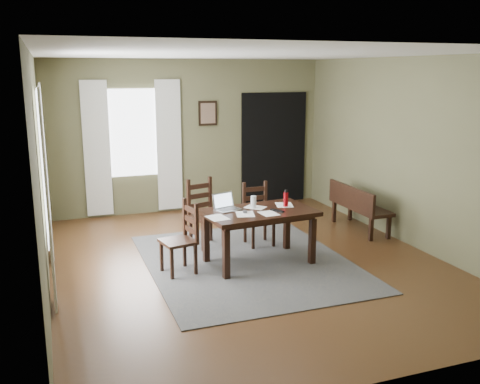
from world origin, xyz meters
name	(u,v)px	position (x,y,z in m)	size (l,w,h in m)	color
ground	(248,263)	(0.00, 0.00, -0.01)	(5.00, 6.00, 0.01)	#492C16
room_shell	(248,127)	(0.00, 0.00, 1.80)	(5.02, 6.02, 2.71)	brown
rug	(248,262)	(0.00, 0.00, 0.01)	(2.60, 3.20, 0.01)	#444444
dining_table	(259,217)	(0.13, -0.07, 0.64)	(1.50, 0.98, 0.71)	black
chair_end	(182,239)	(-0.91, -0.06, 0.45)	(0.47, 0.47, 0.91)	black
chair_back_left	(205,214)	(-0.33, 0.87, 0.48)	(0.52, 0.52, 0.97)	black
chair_back_right	(258,215)	(0.42, 0.67, 0.45)	(0.40, 0.40, 0.90)	black
bench	(357,204)	(2.15, 0.78, 0.43)	(0.41, 1.29, 0.73)	black
laptop	(226,205)	(-0.26, 0.12, 0.78)	(0.38, 0.33, 0.22)	#B7B7BC
computer_mouse	(245,212)	(-0.08, -0.12, 0.74)	(0.05, 0.08, 0.03)	#3F3F42
tv_remote	(277,211)	(0.34, -0.19, 0.73)	(0.05, 0.19, 0.02)	black
drinking_glass	(254,202)	(0.11, 0.08, 0.81)	(0.07, 0.07, 0.16)	silver
water_bottle	(286,199)	(0.54, -0.01, 0.83)	(0.07, 0.07, 0.23)	#B40D16
paper_a	(217,218)	(-0.49, -0.23, 0.73)	(0.22, 0.29, 0.00)	white
paper_b	(269,213)	(0.19, -0.26, 0.73)	(0.20, 0.27, 0.00)	white
paper_c	(255,207)	(0.14, 0.09, 0.73)	(0.20, 0.26, 0.00)	white
paper_d	(284,205)	(0.56, 0.08, 0.73)	(0.22, 0.28, 0.00)	white
paper_e	(245,214)	(-0.11, -0.19, 0.73)	(0.22, 0.29, 0.00)	white
window_left	(42,164)	(-2.47, 0.20, 1.45)	(0.01, 1.30, 1.70)	white
window_back	(133,133)	(-1.00, 2.97, 1.45)	(1.00, 0.01, 1.50)	white
curtain_left_near	(48,200)	(-2.44, -0.62, 1.20)	(0.03, 0.48, 2.30)	silver
curtain_left_far	(46,172)	(-2.44, 1.02, 1.20)	(0.03, 0.48, 2.30)	silver
curtain_back_left	(97,149)	(-1.62, 2.94, 1.20)	(0.44, 0.03, 2.30)	silver
curtain_back_right	(169,146)	(-0.38, 2.94, 1.20)	(0.44, 0.03, 2.30)	silver
framed_picture	(208,113)	(0.35, 2.97, 1.75)	(0.34, 0.03, 0.44)	black
doorway_back	(274,148)	(1.65, 2.97, 1.05)	(1.30, 0.03, 2.10)	black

